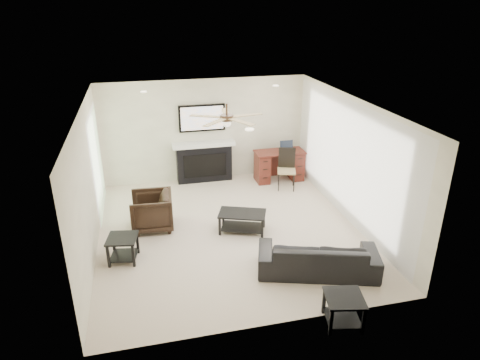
# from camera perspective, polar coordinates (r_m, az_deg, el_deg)

# --- Properties ---
(room_shell) EXTENTS (5.50, 5.54, 2.52)m
(room_shell) POSITION_cam_1_polar(r_m,az_deg,el_deg) (7.94, -0.37, 4.40)
(room_shell) COLOR beige
(room_shell) RESTS_ON ground
(sofa) EXTENTS (2.11, 1.32, 0.58)m
(sofa) POSITION_cam_1_polar(r_m,az_deg,el_deg) (7.30, 10.35, -9.99)
(sofa) COLOR black
(sofa) RESTS_ON ground
(armchair) EXTENTS (0.85, 0.83, 0.73)m
(armchair) POSITION_cam_1_polar(r_m,az_deg,el_deg) (8.61, -11.68, -4.08)
(armchair) COLOR black
(armchair) RESTS_ON ground
(coffee_table) EXTENTS (1.02, 0.79, 0.40)m
(coffee_table) POSITION_cam_1_polar(r_m,az_deg,el_deg) (8.39, 0.30, -5.61)
(coffee_table) COLOR black
(coffee_table) RESTS_ON ground
(end_table_near) EXTENTS (0.61, 0.61, 0.45)m
(end_table_near) POSITION_cam_1_polar(r_m,az_deg,el_deg) (6.38, 13.59, -16.51)
(end_table_near) COLOR black
(end_table_near) RESTS_ON ground
(end_table_left) EXTENTS (0.58, 0.58, 0.45)m
(end_table_left) POSITION_cam_1_polar(r_m,az_deg,el_deg) (7.77, -15.31, -8.83)
(end_table_left) COLOR black
(end_table_left) RESTS_ON ground
(fireplace_unit) EXTENTS (1.52, 0.34, 1.91)m
(fireplace_unit) POSITION_cam_1_polar(r_m,az_deg,el_deg) (10.46, -4.87, 4.77)
(fireplace_unit) COLOR black
(fireplace_unit) RESTS_ON ground
(desk) EXTENTS (1.22, 0.56, 0.76)m
(desk) POSITION_cam_1_polar(r_m,az_deg,el_deg) (10.71, 5.24, 1.92)
(desk) COLOR #411610
(desk) RESTS_ON ground
(desk_chair) EXTENTS (0.54, 0.55, 0.97)m
(desk_chair) POSITION_cam_1_polar(r_m,az_deg,el_deg) (10.18, 6.23, 1.38)
(desk_chair) COLOR black
(desk_chair) RESTS_ON ground
(laptop) EXTENTS (0.33, 0.24, 0.23)m
(laptop) POSITION_cam_1_polar(r_m,az_deg,el_deg) (10.58, 6.40, 4.47)
(laptop) COLOR black
(laptop) RESTS_ON desk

